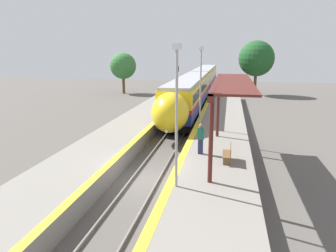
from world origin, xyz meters
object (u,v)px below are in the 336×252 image
object	(u,v)px
train	(198,84)
railway_signal	(178,82)
platform_bench	(228,153)
lamppost_near	(177,109)
lamppost_mid	(201,83)
person_waiting	(201,138)

from	to	relation	value
train	railway_signal	distance (m)	4.31
train	platform_bench	xyz separation A→B (m)	(4.31, -27.84, -0.82)
train	lamppost_near	world-z (taller)	lamppost_near
train	lamppost_mid	xyz separation A→B (m)	(2.10, -20.40, 2.14)
platform_bench	lamppost_near	distance (m)	5.24
person_waiting	lamppost_near	distance (m)	5.49
railway_signal	lamppost_near	world-z (taller)	lamppost_near
train	person_waiting	world-z (taller)	train
person_waiting	lamppost_near	bearing A→B (deg)	-97.35
train	platform_bench	world-z (taller)	train
person_waiting	railway_signal	world-z (taller)	railway_signal
person_waiting	lamppost_mid	xyz separation A→B (m)	(-0.62, 6.31, 2.51)
train	person_waiting	distance (m)	26.86
lamppost_near	platform_bench	bearing A→B (deg)	59.33
railway_signal	lamppost_near	bearing A→B (deg)	-81.10
railway_signal	lamppost_near	xyz separation A→B (m)	(4.38, -27.97, 1.47)
train	platform_bench	size ratio (longest dim) A/B	31.60
person_waiting	lamppost_mid	distance (m)	6.82
person_waiting	railway_signal	distance (m)	23.68
lamppost_near	lamppost_mid	size ratio (longest dim) A/B	1.00
person_waiting	railway_signal	size ratio (longest dim) A/B	0.36
train	lamppost_mid	bearing A→B (deg)	-84.12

